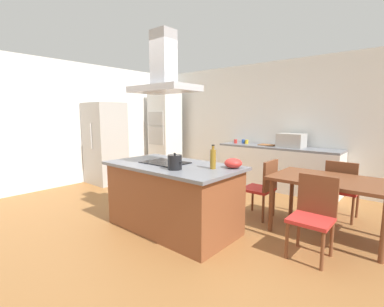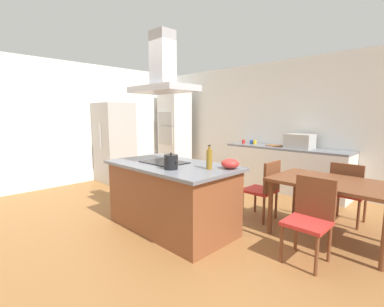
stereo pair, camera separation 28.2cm
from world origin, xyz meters
name	(u,v)px [view 1 (the left image)]	position (x,y,z in m)	size (l,w,h in m)	color
ground	(232,202)	(0.00, 1.50, 0.00)	(16.00, 16.00, 0.00)	#936033
wall_back	(275,124)	(0.00, 3.25, 1.35)	(7.20, 0.10, 2.70)	white
wall_left	(99,123)	(-3.45, 1.00, 1.35)	(0.10, 8.80, 2.70)	white
kitchen_island	(173,196)	(0.00, 0.00, 0.45)	(1.82, 1.01, 0.90)	brown
cooktop	(165,162)	(-0.14, 0.00, 0.91)	(0.60, 0.44, 0.01)	black
tea_kettle	(175,162)	(0.27, -0.23, 0.99)	(0.22, 0.17, 0.20)	black
olive_oil_bottle	(213,159)	(0.60, 0.09, 1.03)	(0.07, 0.07, 0.30)	olive
mixing_bowl	(233,163)	(0.76, 0.30, 0.96)	(0.22, 0.22, 0.12)	red
back_counter	(276,168)	(0.23, 2.88, 0.45)	(2.49, 0.62, 0.90)	silver
countertop_microwave	(291,141)	(0.51, 2.88, 1.04)	(0.50, 0.38, 0.28)	#B2AFAA
coffee_mug_red	(236,141)	(-0.77, 2.86, 0.95)	(0.08, 0.08, 0.09)	red
coffee_mug_blue	(243,141)	(-0.62, 2.95, 0.95)	(0.08, 0.08, 0.09)	#2D56B2
coffee_mug_yellow	(247,142)	(-0.53, 2.94, 0.95)	(0.08, 0.08, 0.09)	gold
cutting_board	(267,145)	(-0.02, 2.93, 0.91)	(0.34, 0.24, 0.02)	#995B33
wall_oven_stack	(165,131)	(-2.90, 2.65, 1.10)	(0.70, 0.66, 2.20)	silver
refrigerator	(105,143)	(-2.98, 0.85, 0.91)	(0.80, 0.73, 1.82)	#B2AFAA
dining_table	(331,185)	(1.67, 1.17, 0.67)	(1.40, 0.90, 0.75)	brown
chair_at_left_end	(263,185)	(0.76, 1.17, 0.51)	(0.42, 0.42, 0.89)	red
chair_facing_island	(314,211)	(1.67, 0.50, 0.51)	(0.42, 0.42, 0.89)	red
chair_facing_back_wall	(342,187)	(1.67, 1.83, 0.51)	(0.42, 0.42, 0.89)	red
range_hood	(164,72)	(-0.14, 0.00, 2.10)	(0.90, 0.55, 0.78)	#ADADB2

